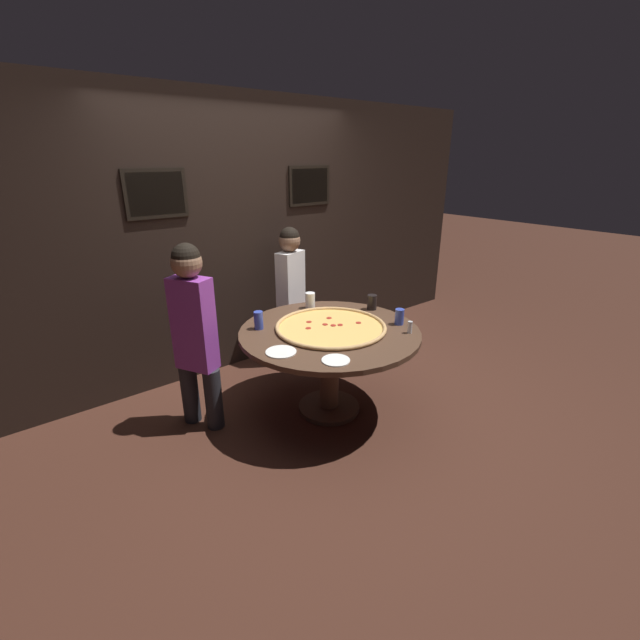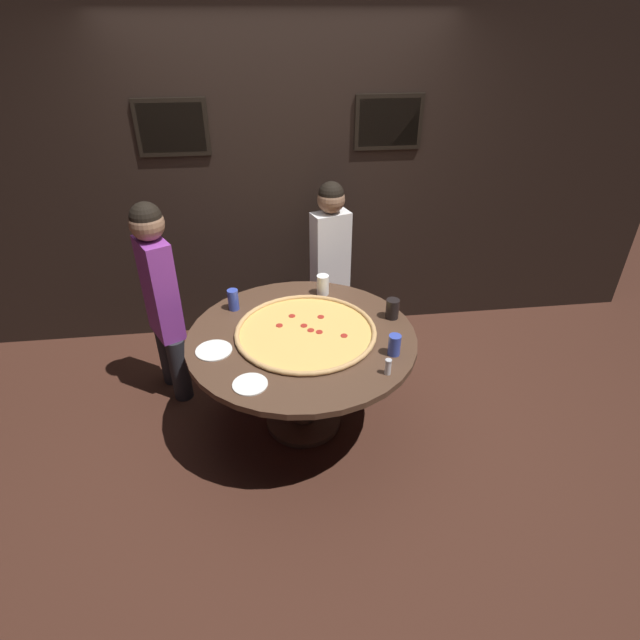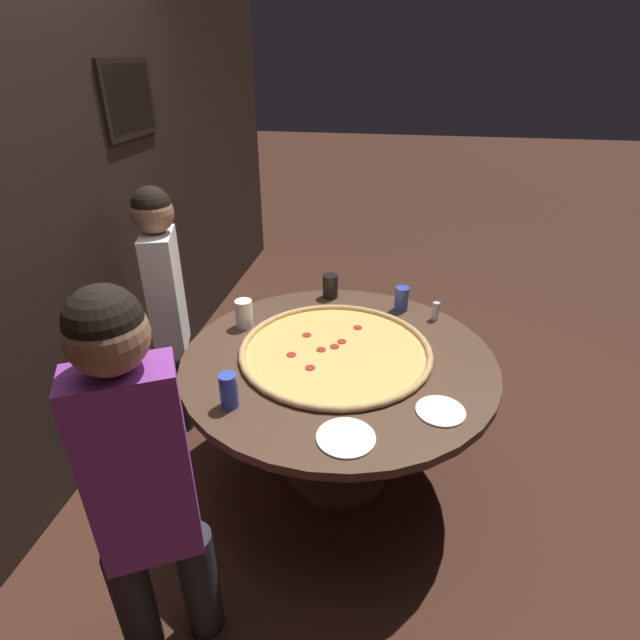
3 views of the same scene
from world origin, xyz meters
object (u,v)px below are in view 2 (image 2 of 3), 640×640
object	(u,v)px
dining_table	(302,354)
drink_cup_near_right	(323,285)
diner_far_left	(330,257)
diner_side_right	(160,293)
drink_cup_far_left	(394,345)
condiment_shaker	(388,367)
white_plate_right_side	(250,384)
white_plate_beside_cup	(214,350)
drink_cup_by_shaker	(392,309)
giant_pizza	(306,331)
drink_cup_far_right	(233,300)

from	to	relation	value
dining_table	drink_cup_near_right	distance (m)	0.59
diner_far_left	diner_side_right	world-z (taller)	diner_side_right
drink_cup_far_left	condiment_shaker	distance (m)	0.20
diner_side_right	white_plate_right_side	bearing A→B (deg)	-175.34
diner_far_left	white_plate_beside_cup	bearing A→B (deg)	33.67
white_plate_beside_cup	diner_far_left	distance (m)	1.39
drink_cup_near_right	drink_cup_by_shaker	bearing A→B (deg)	-42.22
drink_cup_far_left	white_plate_right_side	world-z (taller)	drink_cup_far_left
giant_pizza	diner_side_right	distance (m)	1.06
giant_pizza	condiment_shaker	distance (m)	0.63
giant_pizza	diner_side_right	bearing A→B (deg)	153.77
dining_table	diner_far_left	distance (m)	1.06
drink_cup_by_shaker	giant_pizza	bearing A→B (deg)	-168.71
drink_cup_by_shaker	white_plate_beside_cup	world-z (taller)	drink_cup_by_shaker
dining_table	diner_far_left	bearing A→B (deg)	71.93
drink_cup_near_right	diner_far_left	xyz separation A→B (m)	(0.12, 0.48, -0.02)
dining_table	drink_cup_far_left	distance (m)	0.63
giant_pizza	drink_cup_by_shaker	xyz separation A→B (m)	(0.59, 0.12, 0.05)
drink_cup_by_shaker	diner_side_right	xyz separation A→B (m)	(-1.54, 0.35, 0.03)
dining_table	drink_cup_far_left	bearing A→B (deg)	-26.93
giant_pizza	white_plate_beside_cup	world-z (taller)	giant_pizza
drink_cup_far_left	drink_cup_far_right	xyz separation A→B (m)	(-0.95, 0.64, 0.01)
giant_pizza	drink_cup_near_right	distance (m)	0.53
condiment_shaker	diner_far_left	distance (m)	1.44
drink_cup_near_right	drink_cup_far_right	xyz separation A→B (m)	(-0.63, -0.14, 0.00)
drink_cup_by_shaker	white_plate_beside_cup	xyz separation A→B (m)	(-1.15, -0.24, -0.06)
giant_pizza	drink_cup_far_left	size ratio (longest dim) A/B	6.88
drink_cup_by_shaker	white_plate_beside_cup	distance (m)	1.18
drink_cup_far_left	drink_cup_by_shaker	size ratio (longest dim) A/B	0.97
white_plate_right_side	diner_side_right	bearing A→B (deg)	122.49
drink_cup_near_right	diner_side_right	world-z (taller)	diner_side_right
giant_pizza	drink_cup_by_shaker	size ratio (longest dim) A/B	6.71
white_plate_right_side	white_plate_beside_cup	distance (m)	0.41
giant_pizza	drink_cup_by_shaker	distance (m)	0.60
drink_cup_far_left	drink_cup_by_shaker	world-z (taller)	drink_cup_by_shaker
giant_pizza	drink_cup_far_right	size ratio (longest dim) A/B	6.16
drink_cup_far_right	diner_far_left	xyz separation A→B (m)	(0.75, 0.62, -0.02)
drink_cup_far_left	diner_side_right	distance (m)	1.63
condiment_shaker	diner_side_right	xyz separation A→B (m)	(-1.37, 0.93, 0.05)
drink_cup_near_right	diner_side_right	xyz separation A→B (m)	(-1.12, -0.03, 0.03)
white_plate_right_side	dining_table	bearing A→B (deg)	54.11
drink_cup_far_left	white_plate_beside_cup	distance (m)	1.08
condiment_shaker	white_plate_beside_cup	bearing A→B (deg)	160.84
drink_cup_far_left	drink_cup_far_right	size ratio (longest dim) A/B	0.89
white_plate_right_side	condiment_shaker	xyz separation A→B (m)	(0.77, 0.00, 0.05)
white_plate_beside_cup	diner_side_right	xyz separation A→B (m)	(-0.38, 0.59, 0.09)
giant_pizza	drink_cup_far_left	distance (m)	0.58
drink_cup_far_right	white_plate_beside_cup	size ratio (longest dim) A/B	0.66
drink_cup_far_left	white_plate_beside_cup	bearing A→B (deg)	171.30
drink_cup_far_left	condiment_shaker	xyz separation A→B (m)	(-0.08, -0.18, -0.02)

